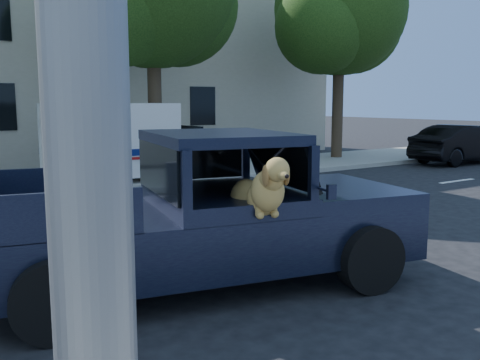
% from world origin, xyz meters
% --- Properties ---
extents(ground, '(120.00, 120.00, 0.00)m').
position_xyz_m(ground, '(0.00, 0.00, 0.00)').
color(ground, black).
rests_on(ground, ground).
extents(lane_stripes, '(21.60, 0.14, 0.01)m').
position_xyz_m(lane_stripes, '(2.00, 3.40, 0.01)').
color(lane_stripes, silver).
rests_on(lane_stripes, ground).
extents(street_tree_right, '(6.00, 5.20, 8.60)m').
position_xyz_m(street_tree_right, '(13.03, 9.62, 5.71)').
color(street_tree_right, '#332619').
rests_on(street_tree_right, ground).
extents(building_main, '(26.00, 6.00, 9.00)m').
position_xyz_m(building_main, '(3.00, 16.50, 4.50)').
color(building_main, beige).
rests_on(building_main, ground).
extents(pickup_truck, '(5.87, 3.37, 1.99)m').
position_xyz_m(pickup_truck, '(0.91, -0.29, 0.67)').
color(pickup_truck, black).
rests_on(pickup_truck, ground).
extents(mail_truck, '(4.29, 2.24, 2.33)m').
position_xyz_m(mail_truck, '(3.34, 8.36, 1.02)').
color(mail_truck, silver).
rests_on(mail_truck, ground).
extents(parked_sedan, '(1.81, 4.60, 1.49)m').
position_xyz_m(parked_sedan, '(16.38, 6.15, 0.75)').
color(parked_sedan, black).
rests_on(parked_sedan, ground).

